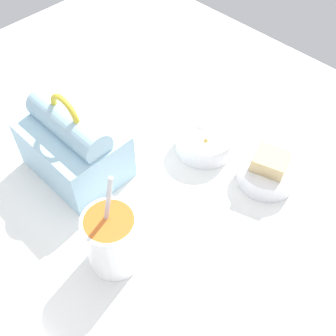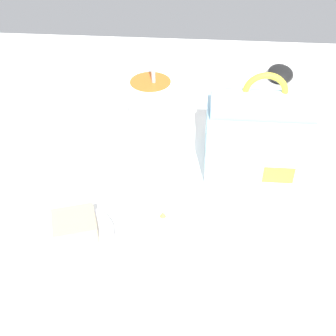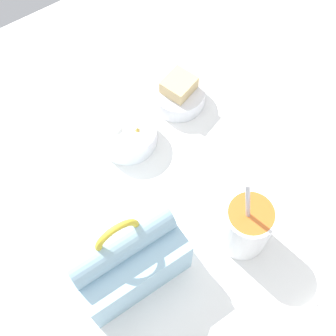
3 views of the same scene
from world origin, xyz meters
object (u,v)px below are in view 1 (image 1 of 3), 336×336
soup_cup (112,239)px  bento_bowl_snacks (205,140)px  bento_bowl_sandwich (268,171)px  lunch_bag (74,145)px

soup_cup → bento_bowl_snacks: 28.44cm
bento_bowl_snacks → bento_bowl_sandwich: bearing=-171.0°
lunch_bag → soup_cup: 20.45cm
bento_bowl_sandwich → bento_bowl_snacks: bearing=9.0°
bento_bowl_snacks → lunch_bag: bearing=56.7°
bento_bowl_snacks → soup_cup: bearing=101.7°
soup_cup → bento_bowl_snacks: bearing=-78.3°
lunch_bag → soup_cup: soup_cup is taller
lunch_bag → bento_bowl_snacks: bearing=-123.3°
lunch_bag → soup_cup: size_ratio=0.96×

